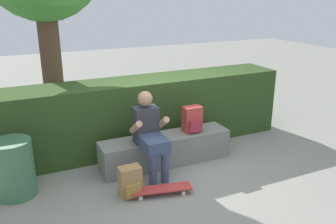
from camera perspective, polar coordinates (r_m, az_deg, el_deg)
name	(u,v)px	position (r m, az deg, el deg)	size (l,w,h in m)	color
ground_plane	(178,174)	(5.23, 1.54, -9.93)	(24.00, 24.00, 0.00)	gray
bench_main	(166,149)	(5.45, -0.36, -6.01)	(2.02, 0.45, 0.45)	slate
person_skater	(150,132)	(4.98, -2.96, -3.21)	(0.49, 0.62, 1.20)	#333338
skateboard_near_person	(161,189)	(4.72, -1.10, -12.24)	(0.82, 0.37, 0.09)	#BC3833
backpack_on_bench	(192,120)	(5.47, 3.91, -1.23)	(0.28, 0.23, 0.40)	#B23833
backpack_on_ground	(130,182)	(4.67, -6.05, -11.07)	(0.28, 0.23, 0.40)	#A37A47
hedge_row	(138,114)	(5.94, -4.87, -0.29)	(5.09, 0.77, 1.16)	#2A431B
trash_bin	(14,168)	(4.97, -23.49, -8.29)	(0.51, 0.51, 0.76)	#3D6B47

